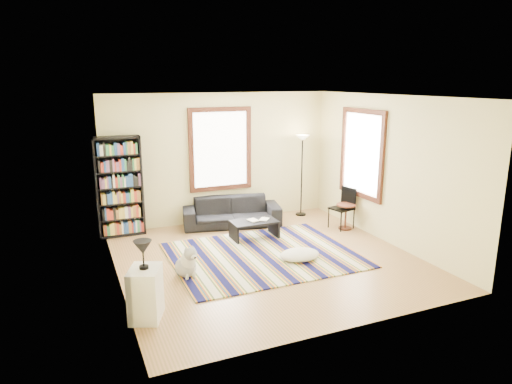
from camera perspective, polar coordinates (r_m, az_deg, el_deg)
name	(u,v)px	position (r m, az deg, el deg)	size (l,w,h in m)	color
floor	(267,262)	(8.11, 1.39, -8.70)	(5.00, 5.00, 0.10)	#AB784E
ceiling	(268,93)	(7.49, 1.53, 12.24)	(5.00, 5.00, 0.10)	white
wall_back	(219,158)	(10.00, -4.60, 4.27)	(5.00, 0.10, 2.80)	beige
wall_front	(357,224)	(5.53, 12.46, -3.98)	(5.00, 0.10, 2.80)	beige
wall_left	(110,196)	(7.04, -17.82, -0.48)	(0.10, 5.00, 2.80)	beige
wall_right	(390,170)	(9.01, 16.42, 2.67)	(0.10, 5.00, 2.80)	beige
window_back	(220,149)	(9.90, -4.47, 5.34)	(1.20, 0.06, 1.60)	white
window_right	(362,154)	(9.55, 13.10, 4.71)	(0.06, 1.20, 1.60)	white
rug	(263,255)	(8.24, 0.90, -7.86)	(3.22, 2.57, 0.02)	#0B0C3B
sofa	(232,212)	(9.82, -3.07, -2.48)	(2.06, 0.81, 0.60)	black
bookshelf	(119,187)	(9.41, -16.73, 0.62)	(0.90, 0.30, 2.00)	black
coffee_table	(254,230)	(9.04, -0.23, -4.72)	(0.90, 0.50, 0.36)	black
book_a	(249,221)	(8.94, -0.82, -3.64)	(0.22, 0.17, 0.02)	beige
book_b	(260,219)	(9.08, 0.52, -3.38)	(0.16, 0.22, 0.02)	beige
floor_cushion	(300,255)	(8.07, 5.48, -7.80)	(0.72, 0.54, 0.18)	silver
floor_lamp	(302,176)	(10.45, 5.73, 2.04)	(0.30, 0.30, 1.86)	black
side_table	(346,217)	(9.75, 11.14, -3.04)	(0.40, 0.40, 0.54)	#4D2113
folding_chair	(342,208)	(9.75, 10.65, -2.04)	(0.42, 0.40, 0.86)	black
white_cabinet	(146,294)	(6.26, -13.64, -12.23)	(0.38, 0.50, 0.70)	white
table_lamp	(143,255)	(6.05, -13.93, -7.63)	(0.24, 0.24, 0.38)	black
dog	(185,260)	(7.42, -8.83, -8.46)	(0.38, 0.53, 0.53)	#B8B8B8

